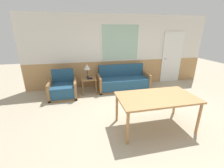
# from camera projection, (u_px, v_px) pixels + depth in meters

# --- Properties ---
(ground_plane) EXTENTS (16.00, 16.00, 0.00)m
(ground_plane) POSITION_uv_depth(u_px,v_px,m) (146.00, 118.00, 3.88)
(ground_plane) COLOR #B2A58C
(wall_back) EXTENTS (7.20, 0.09, 2.70)m
(wall_back) POSITION_uv_depth(u_px,v_px,m) (120.00, 51.00, 5.83)
(wall_back) COLOR tan
(wall_back) RESTS_ON ground_plane
(couch) EXTENTS (1.92, 0.76, 0.90)m
(couch) POSITION_uv_depth(u_px,v_px,m) (123.00, 82.00, 5.69)
(couch) COLOR olive
(couch) RESTS_ON ground_plane
(armchair) EXTENTS (0.89, 0.84, 0.87)m
(armchair) POSITION_uv_depth(u_px,v_px,m) (63.00, 89.00, 5.04)
(armchair) COLOR olive
(armchair) RESTS_ON ground_plane
(side_table) EXTENTS (0.51, 0.51, 0.54)m
(side_table) POSITION_uv_depth(u_px,v_px,m) (89.00, 81.00, 5.33)
(side_table) COLOR olive
(side_table) RESTS_ON ground_plane
(table_lamp) EXTENTS (0.24, 0.24, 0.48)m
(table_lamp) POSITION_uv_depth(u_px,v_px,m) (87.00, 67.00, 5.24)
(table_lamp) COLOR #262628
(table_lamp) RESTS_ON side_table
(book_stack) EXTENTS (0.18, 0.12, 0.03)m
(book_stack) POSITION_uv_depth(u_px,v_px,m) (90.00, 78.00, 5.21)
(book_stack) COLOR black
(book_stack) RESTS_ON side_table
(dining_table) EXTENTS (1.72, 0.96, 0.76)m
(dining_table) POSITION_uv_depth(u_px,v_px,m) (157.00, 100.00, 3.31)
(dining_table) COLOR #B27F4C
(dining_table) RESTS_ON ground_plane
(entry_door) EXTENTS (0.89, 0.09, 2.09)m
(entry_door) POSITION_uv_depth(u_px,v_px,m) (172.00, 57.00, 6.35)
(entry_door) COLOR white
(entry_door) RESTS_ON ground_plane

